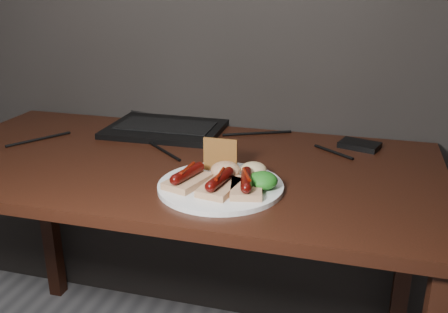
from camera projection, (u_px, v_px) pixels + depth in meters
name	position (u px, v px, depth m)	size (l,w,h in m)	color
desk	(176.00, 191.00, 1.38)	(1.40, 0.70, 0.75)	#34140D
laptop	(172.00, 111.00, 1.63)	(0.37, 0.36, 0.25)	black
hard_drive	(359.00, 145.00, 1.44)	(0.11, 0.07, 0.02)	black
desk_cables	(189.00, 142.00, 1.48)	(0.98, 0.38, 0.01)	black
plate	(221.00, 186.00, 1.17)	(0.30, 0.30, 0.01)	white
bread_sausage_left	(188.00, 178.00, 1.16)	(0.10, 0.13, 0.04)	tan
bread_sausage_center	(220.00, 184.00, 1.12)	(0.09, 0.13, 0.04)	tan
bread_sausage_right	(246.00, 184.00, 1.12)	(0.09, 0.13, 0.04)	tan
crispbread	(220.00, 155.00, 1.23)	(0.09, 0.01, 0.09)	#A7702E
salad_greens	(263.00, 180.00, 1.14)	(0.07, 0.07, 0.04)	#175911
salsa_mound	(226.00, 170.00, 1.20)	(0.07, 0.07, 0.04)	#9E2B0F
coleslaw_mound	(254.00, 170.00, 1.20)	(0.06, 0.06, 0.04)	beige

